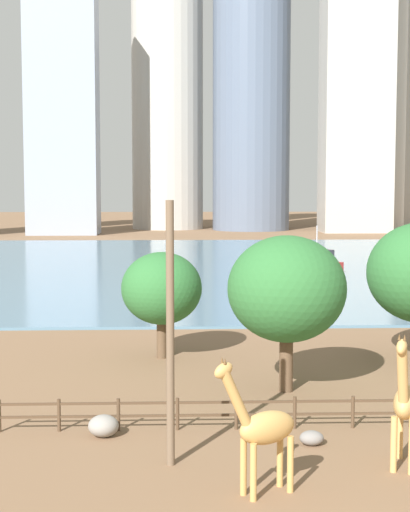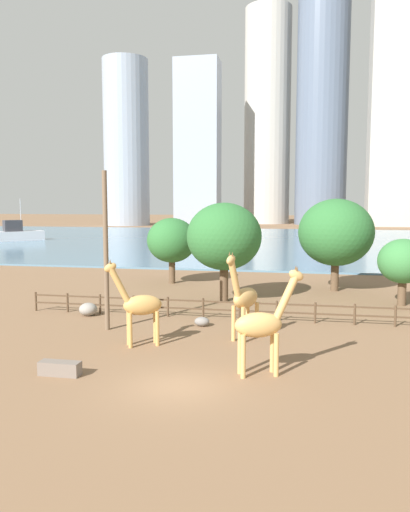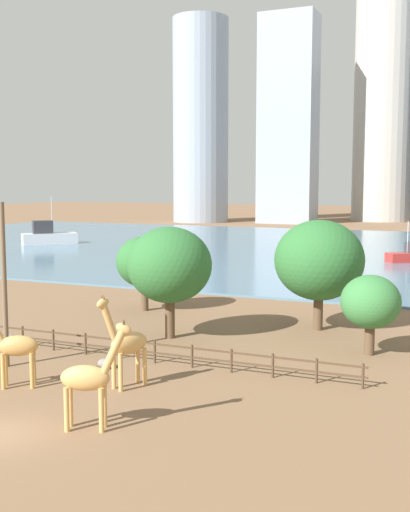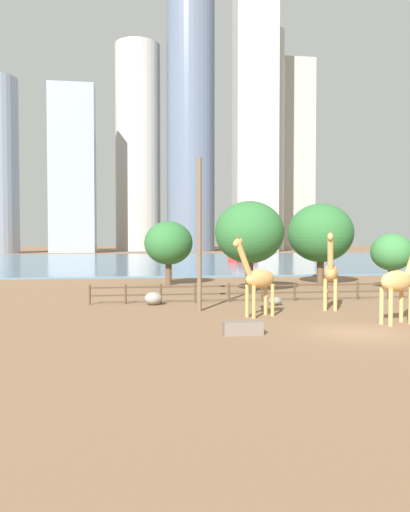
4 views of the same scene
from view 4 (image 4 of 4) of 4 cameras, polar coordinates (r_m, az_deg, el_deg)
name	(u,v)px [view 4 (image 4 of 4)]	position (r m, az deg, el deg)	size (l,w,h in m)	color
ground_plane	(182,260)	(102.19, -2.62, -0.48)	(400.00, 400.00, 0.00)	brown
harbor_water	(184,260)	(99.21, -2.45, -0.50)	(180.00, 86.00, 0.20)	slate
giraffe_tall	(399,281)	(27.35, 21.27, -2.64)	(3.09, 1.61, 4.72)	tan
giraffe_companion	(331,273)	(31.58, 14.17, -1.85)	(1.76, 2.96, 4.91)	tan
giraffe_young	(258,279)	(27.87, 6.04, -2.58)	(2.92, 1.91, 4.55)	tan
utility_pole	(199,235)	(29.94, -0.65, 2.46)	(0.28, 0.28, 9.21)	brown
boulder_near_fence	(153,298)	(33.11, -5.92, -4.85)	(1.19, 1.14, 0.85)	gray
boulder_by_pole	(275,301)	(33.13, 8.01, -5.11)	(0.91, 0.74, 0.55)	gray
feeding_trough	(243,328)	(22.88, 4.35, -8.23)	(1.80, 0.60, 0.60)	#72665B
enclosure_fence	(279,290)	(35.28, 8.48, -3.89)	(26.12, 0.14, 1.30)	#4C3826
tree_left_large	(392,252)	(46.04, 20.56, 0.39)	(3.56, 3.56, 4.83)	brown
tree_center_broad	(169,243)	(46.91, -4.19, 1.47)	(4.54, 4.54, 6.02)	brown
tree_right_tall	(321,233)	(48.95, 13.07, 2.57)	(6.22, 6.22, 7.73)	brown
tree_left_small	(249,233)	(40.44, 5.10, 2.69)	(5.58, 5.58, 7.40)	brown
boat_ferry	(243,257)	(89.71, 4.42, -0.14)	(5.92, 5.14, 5.23)	#B22D28
skyline_tower_needle	(138,149)	(186.04, -7.67, 12.04)	(16.13, 16.13, 73.95)	#B7B2A8
skyline_block_central	(73,170)	(165.11, -14.89, 9.51)	(13.99, 9.56, 52.44)	#939EAD
skyline_tower_glass	(296,156)	(203.45, 10.37, 11.22)	(13.01, 8.43, 74.39)	#ADA89E
skyline_block_right	(272,142)	(190.69, 7.62, 12.83)	(9.36, 9.36, 80.71)	#B7B2A8
skyline_tower_short	(191,102)	(185.29, -1.65, 17.21)	(17.03, 17.03, 106.15)	slate
skyline_block_wide	(255,110)	(178.43, 5.75, 16.22)	(14.24, 9.75, 96.66)	#B7B2A8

